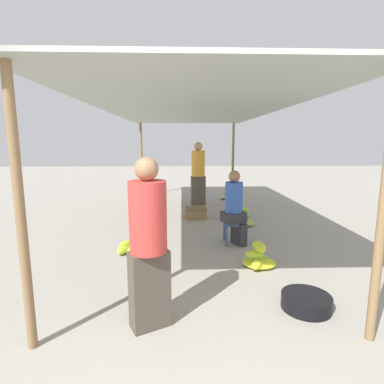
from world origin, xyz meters
TOP-DOWN VIEW (x-y plane):
  - ground_plane at (0.00, 0.00)m, footprint 40.00×40.00m
  - canopy_post_front_left at (-1.50, 0.30)m, footprint 0.08×0.08m
  - canopy_post_front_right at (1.50, 0.30)m, footprint 0.08×0.08m
  - canopy_post_back_left at (-1.50, 7.72)m, footprint 0.08×0.08m
  - canopy_post_back_right at (1.50, 7.72)m, footprint 0.08×0.08m
  - canopy_tarp at (0.00, 4.01)m, footprint 3.40×7.82m
  - vendor_foreground at (-0.51, 0.57)m, footprint 0.46×0.46m
  - stool at (0.70, 2.91)m, footprint 0.34×0.34m
  - vendor_seated at (0.72, 2.90)m, footprint 0.45×0.45m
  - basin_black at (1.13, 0.82)m, footprint 0.52×0.52m
  - banana_pile_left_0 at (-1.07, 2.57)m, footprint 0.39×0.49m
  - banana_pile_left_1 at (-0.79, 5.20)m, footprint 0.44×0.48m
  - banana_pile_right_0 at (1.12, 4.06)m, footprint 0.43×0.41m
  - banana_pile_right_1 at (0.89, 1.91)m, footprint 0.47×0.50m
  - banana_pile_right_2 at (1.30, 7.03)m, footprint 0.52×0.57m
  - banana_pile_right_3 at (1.14, 4.83)m, footprint 0.60×0.71m
  - crate_near at (0.13, 4.76)m, footprint 0.49×0.49m
  - shopper_walking_mid at (0.27, 6.24)m, footprint 0.42×0.42m

SIDE VIEW (x-z plane):
  - ground_plane at x=0.00m, z-range 0.00..0.00m
  - banana_pile_right_2 at x=1.30m, z-range -0.02..0.16m
  - banana_pile_left_0 at x=-1.07m, z-range -0.03..0.16m
  - banana_pile_right_0 at x=1.12m, z-range -0.02..0.16m
  - basin_black at x=1.13m, z-range 0.00..0.15m
  - banana_pile_left_1 at x=-0.79m, z-range -0.04..0.19m
  - banana_pile_right_3 at x=1.14m, z-range -0.03..0.19m
  - crate_near at x=0.13m, z-range 0.00..0.23m
  - banana_pile_right_1 at x=0.89m, z-range -0.06..0.30m
  - stool at x=0.70m, z-range 0.12..0.51m
  - vendor_seated at x=0.72m, z-range 0.02..1.31m
  - vendor_foreground at x=-0.51m, z-range 0.03..1.66m
  - shopper_walking_mid at x=0.27m, z-range 0.03..1.79m
  - canopy_post_front_left at x=-1.50m, z-range 0.00..2.37m
  - canopy_post_front_right at x=1.50m, z-range 0.00..2.37m
  - canopy_post_back_left at x=-1.50m, z-range 0.00..2.37m
  - canopy_post_back_right at x=1.50m, z-range 0.00..2.37m
  - canopy_tarp at x=0.00m, z-range 2.37..2.41m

